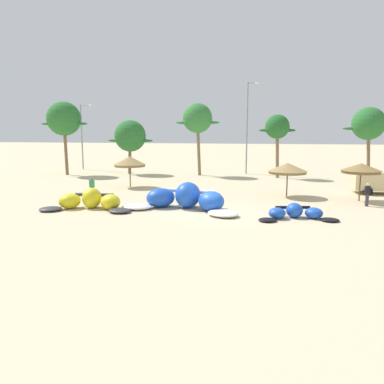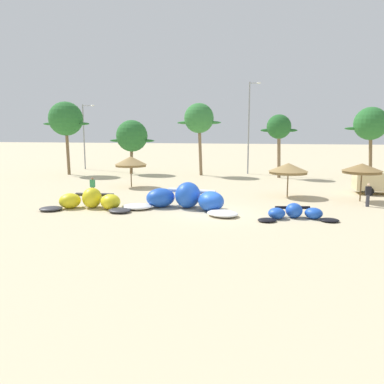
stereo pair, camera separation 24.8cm
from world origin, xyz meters
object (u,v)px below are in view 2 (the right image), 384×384
person_by_umbrellas (93,187)px  kite_left_of_center (295,213)px  beach_umbrella_near_van (131,161)px  lamppost_west_center (249,124)px  palm_center_left (279,128)px  lamppost_west (85,133)px  person_near_kites (368,195)px  palm_leftmost (66,119)px  kite_far_left (90,201)px  beach_umbrella_near_palms (362,168)px  palm_left_of_gap (199,119)px  kite_left (185,199)px  beach_umbrella_middle (288,168)px  palm_center_right (371,124)px  palm_left (132,136)px

person_by_umbrellas → kite_left_of_center: bearing=-16.3°
beach_umbrella_near_van → lamppost_west_center: bearing=52.8°
kite_left_of_center → person_by_umbrellas: bearing=163.7°
lamppost_west_center → palm_center_left: bearing=-45.0°
palm_center_left → lamppost_west: lamppost_west is taller
kite_left_of_center → person_near_kites: size_ratio=3.03×
lamppost_west_center → palm_leftmost: bearing=-166.4°
kite_far_left → palm_center_left: bearing=57.8°
beach_umbrella_near_palms → palm_left_of_gap: size_ratio=0.35×
kite_left → kite_left_of_center: bearing=-12.4°
person_by_umbrellas → palm_left_of_gap: palm_left_of_gap is taller
kite_left_of_center → beach_umbrella_near_palms: (5.11, 6.88, 2.12)m
kite_far_left → beach_umbrella_middle: 15.36m
kite_far_left → lamppost_west_center: (9.31, 23.56, 5.42)m
kite_far_left → person_by_umbrellas: size_ratio=4.00×
beach_umbrella_near_van → palm_center_right: size_ratio=0.38×
palm_leftmost → palm_center_right: palm_leftmost is taller
beach_umbrella_near_van → beach_umbrella_middle: 14.35m
palm_left → lamppost_west_center: (13.84, 2.78, 1.41)m
kite_left_of_center → palm_center_left: size_ratio=0.70×
palm_left → kite_far_left: bearing=-77.7°
palm_left → lamppost_west_center: 14.19m
palm_left_of_gap → lamppost_west: size_ratio=0.97×
person_by_umbrellas → palm_leftmost: (-10.03, 14.39, 5.71)m
beach_umbrella_near_palms → lamppost_west_center: size_ratio=0.27×
palm_center_right → lamppost_west: lamppost_west is taller
palm_leftmost → kite_far_left: bearing=-57.4°
palm_center_right → lamppost_west: (-35.16, 3.12, -1.06)m
beach_umbrella_middle → lamppost_west: lamppost_west is taller
kite_far_left → beach_umbrella_middle: beach_umbrella_middle is taller
beach_umbrella_near_van → beach_umbrella_near_palms: bearing=-10.8°
palm_left_of_gap → palm_center_left: bearing=-4.7°
palm_left → palm_center_left: (17.22, -0.60, 0.98)m
kite_far_left → palm_leftmost: palm_leftmost is taller
beach_umbrella_near_palms → palm_center_left: bearing=113.1°
palm_left_of_gap → kite_far_left: bearing=-99.9°
kite_left_of_center → palm_left: 28.04m
kite_left → palm_left_of_gap: size_ratio=1.00×
person_near_kites → palm_left: size_ratio=0.25×
kite_left → palm_leftmost: (-18.10, 17.27, 5.86)m
person_by_umbrellas → palm_left: size_ratio=0.25×
beach_umbrella_middle → kite_left_of_center: bearing=-89.1°
kite_far_left → lamppost_west_center: bearing=68.4°
person_near_kites → palm_center_left: 17.41m
kite_left → person_by_umbrellas: size_ratio=5.17×
beach_umbrella_near_van → lamppost_west: size_ratio=0.34×
palm_left_of_gap → beach_umbrella_middle: bearing=-54.3°
palm_left_of_gap → kite_left_of_center: bearing=-65.4°
palm_leftmost → lamppost_west: (-0.92, 6.47, -1.68)m
beach_umbrella_middle → beach_umbrella_near_palms: 5.34m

